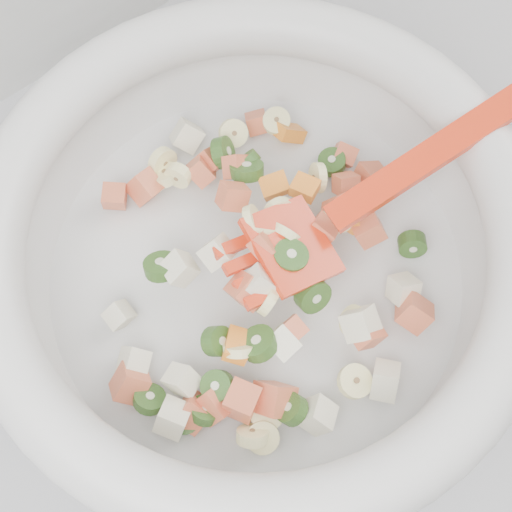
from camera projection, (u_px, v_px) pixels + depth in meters
counter at (169, 458)px, 0.97m from camera, size 2.00×0.60×0.90m
mixing_bowl at (257, 248)px, 0.53m from camera, size 0.48×0.42×0.14m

